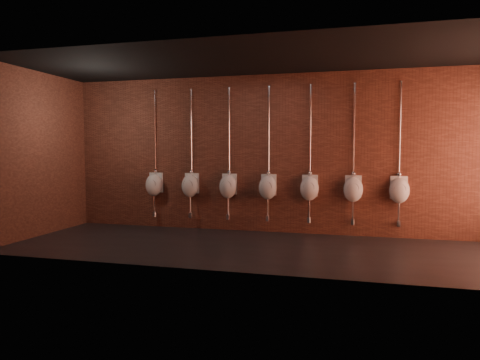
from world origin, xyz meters
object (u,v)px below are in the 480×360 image
(urinal_0, at_px, (154,184))
(urinal_3, at_px, (268,187))
(urinal_2, at_px, (228,186))
(urinal_4, at_px, (309,188))
(urinal_5, at_px, (353,189))
(urinal_6, at_px, (399,190))
(urinal_1, at_px, (190,185))

(urinal_0, distance_m, urinal_3, 2.50)
(urinal_2, height_order, urinal_4, same)
(urinal_0, distance_m, urinal_4, 3.33)
(urinal_2, xyz_separation_m, urinal_3, (0.83, 0.00, 0.00))
(urinal_5, bearing_deg, urinal_4, 180.00)
(urinal_0, height_order, urinal_5, same)
(urinal_0, xyz_separation_m, urinal_3, (2.50, 0.00, 0.00))
(urinal_2, distance_m, urinal_4, 1.67)
(urinal_2, xyz_separation_m, urinal_4, (1.67, 0.00, 0.00))
(urinal_3, height_order, urinal_6, same)
(urinal_3, bearing_deg, urinal_0, 180.00)
(urinal_3, distance_m, urinal_5, 1.67)
(urinal_2, height_order, urinal_6, same)
(urinal_1, bearing_deg, urinal_6, 0.00)
(urinal_0, relative_size, urinal_4, 1.00)
(urinal_0, relative_size, urinal_6, 1.00)
(urinal_4, bearing_deg, urinal_5, 0.00)
(urinal_5, xyz_separation_m, urinal_6, (0.83, 0.00, 0.00))
(urinal_2, xyz_separation_m, urinal_5, (2.50, 0.00, 0.00))
(urinal_1, height_order, urinal_2, same)
(urinal_1, relative_size, urinal_3, 1.00)
(urinal_4, bearing_deg, urinal_3, 180.00)
(urinal_3, height_order, urinal_4, same)
(urinal_4, distance_m, urinal_6, 1.67)
(urinal_0, distance_m, urinal_1, 0.83)
(urinal_2, distance_m, urinal_3, 0.83)
(urinal_2, bearing_deg, urinal_1, 180.00)
(urinal_0, xyz_separation_m, urinal_2, (1.67, 0.00, 0.00))
(urinal_3, bearing_deg, urinal_6, 0.00)
(urinal_1, height_order, urinal_5, same)
(urinal_0, height_order, urinal_2, same)
(urinal_5, bearing_deg, urinal_2, 180.00)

